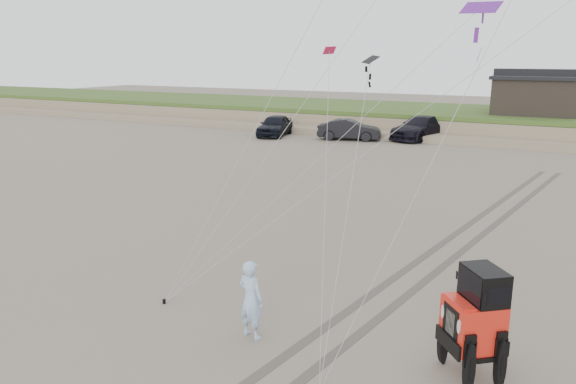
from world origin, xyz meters
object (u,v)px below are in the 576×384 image
at_px(truck_c, 422,128).
at_px(cabin, 538,94).
at_px(truck_a, 275,125).
at_px(man, 251,299).
at_px(jeep, 472,334).
at_px(truck_b, 349,130).

bearing_deg(truck_c, cabin, 53.48).
height_order(cabin, truck_a, cabin).
distance_m(cabin, truck_c, 9.34).
xyz_separation_m(truck_a, man, (15.10, -28.07, 0.08)).
height_order(truck_a, jeep, jeep).
bearing_deg(jeep, cabin, 143.67).
relative_size(truck_a, truck_b, 1.04).
relative_size(cabin, jeep, 1.35).
bearing_deg(truck_b, man, -177.26).
relative_size(truck_b, man, 2.55).
height_order(cabin, truck_b, cabin).
xyz_separation_m(cabin, truck_a, (-17.73, -8.89, -2.43)).
bearing_deg(truck_a, truck_b, -5.79).
bearing_deg(truck_a, jeep, -66.61).
distance_m(truck_b, truck_c, 5.41).
distance_m(cabin, man, 37.13).
distance_m(truck_b, jeep, 31.26).
xyz_separation_m(truck_b, jeep, (13.79, -28.06, 0.13)).
bearing_deg(cabin, man, -94.06).
bearing_deg(cabin, truck_c, -143.30).
relative_size(truck_b, jeep, 0.97).
xyz_separation_m(truck_a, jeep, (19.66, -27.39, 0.07)).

